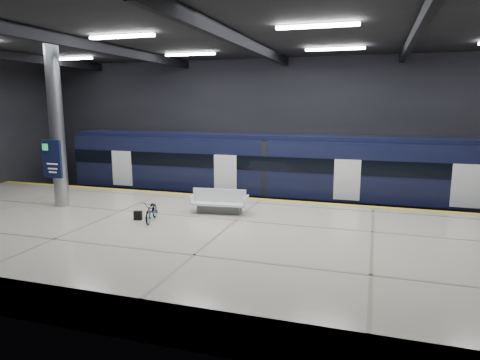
% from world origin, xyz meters
% --- Properties ---
extents(ground, '(30.00, 30.00, 0.00)m').
position_xyz_m(ground, '(0.00, 0.00, 0.00)').
color(ground, black).
rests_on(ground, ground).
extents(room_shell, '(30.10, 16.10, 8.05)m').
position_xyz_m(room_shell, '(-0.00, 0.00, 5.72)').
color(room_shell, black).
rests_on(room_shell, ground).
extents(platform, '(30.00, 11.00, 1.10)m').
position_xyz_m(platform, '(0.00, -2.50, 0.55)').
color(platform, beige).
rests_on(platform, ground).
extents(safety_strip, '(30.00, 0.40, 0.01)m').
position_xyz_m(safety_strip, '(0.00, 2.75, 1.11)').
color(safety_strip, gold).
rests_on(safety_strip, platform).
extents(rails, '(30.00, 1.52, 0.16)m').
position_xyz_m(rails, '(0.00, 5.50, 0.08)').
color(rails, gray).
rests_on(rails, ground).
extents(train, '(29.40, 2.84, 3.79)m').
position_xyz_m(train, '(2.57, 5.50, 2.06)').
color(train, black).
rests_on(train, ground).
extents(bench, '(2.35, 1.16, 1.00)m').
position_xyz_m(bench, '(-0.98, -0.15, 1.45)').
color(bench, '#595B60').
rests_on(bench, platform).
extents(bicycle, '(0.93, 1.63, 0.81)m').
position_xyz_m(bicycle, '(-3.00, -2.09, 1.51)').
color(bicycle, '#99999E').
rests_on(bicycle, platform).
extents(pannier_bag, '(0.33, 0.24, 0.35)m').
position_xyz_m(pannier_bag, '(-3.60, -2.09, 1.28)').
color(pannier_bag, black).
rests_on(pannier_bag, platform).
extents(info_column, '(0.90, 0.78, 6.90)m').
position_xyz_m(info_column, '(-8.00, -1.03, 4.46)').
color(info_column, '#9EA0A5').
rests_on(info_column, platform).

